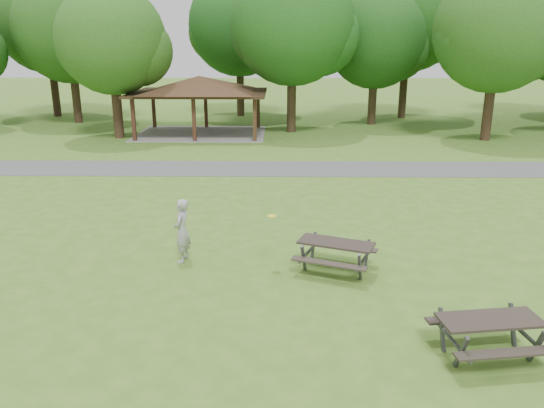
% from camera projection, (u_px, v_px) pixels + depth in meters
% --- Properties ---
extents(ground, '(160.00, 160.00, 0.00)m').
position_uv_depth(ground, '(226.00, 309.00, 12.18)').
color(ground, '#426C1E').
rests_on(ground, ground).
extents(asphalt_path, '(120.00, 3.20, 0.02)m').
position_uv_depth(asphalt_path, '(254.00, 169.00, 25.55)').
color(asphalt_path, '#4A4A4D').
rests_on(asphalt_path, ground).
extents(pavilion, '(8.60, 7.01, 3.76)m').
position_uv_depth(pavilion, '(199.00, 87.00, 34.26)').
color(pavilion, '#351C13').
rests_on(pavilion, ground).
extents(tree_row_c, '(8.19, 7.80, 10.67)m').
position_uv_depth(tree_row_c, '(71.00, 32.00, 38.18)').
color(tree_row_c, '#322016').
rests_on(tree_row_c, ground).
extents(tree_row_d, '(6.93, 6.60, 9.27)m').
position_uv_depth(tree_row_d, '(113.00, 43.00, 32.13)').
color(tree_row_d, '#322116').
rests_on(tree_row_d, ground).
extents(tree_row_e, '(8.40, 8.00, 11.02)m').
position_uv_depth(tree_row_e, '(294.00, 27.00, 34.07)').
color(tree_row_e, '#2F2115').
rests_on(tree_row_e, ground).
extents(tree_row_f, '(7.35, 7.00, 9.55)m').
position_uv_depth(tree_row_f, '(377.00, 42.00, 37.61)').
color(tree_row_f, '#312116').
rests_on(tree_row_f, ground).
extents(tree_row_g, '(7.77, 7.40, 10.25)m').
position_uv_depth(tree_row_g, '(499.00, 33.00, 31.17)').
color(tree_row_g, '#322016').
rests_on(tree_row_g, ground).
extents(tree_deep_a, '(8.40, 8.00, 11.38)m').
position_uv_depth(tree_deep_a, '(49.00, 25.00, 41.39)').
color(tree_deep_a, black).
rests_on(tree_deep_a, ground).
extents(tree_deep_b, '(8.40, 8.00, 11.13)m').
position_uv_depth(tree_deep_b, '(241.00, 28.00, 41.74)').
color(tree_deep_b, black).
rests_on(tree_deep_b, ground).
extents(tree_deep_c, '(8.82, 8.40, 11.90)m').
position_uv_depth(tree_deep_c, '(409.00, 20.00, 40.44)').
color(tree_deep_c, '#312215').
rests_on(tree_deep_c, ground).
extents(picnic_table_middle, '(2.40, 2.18, 0.85)m').
position_uv_depth(picnic_table_middle, '(336.00, 249.00, 14.02)').
color(picnic_table_middle, black).
rests_on(picnic_table_middle, ground).
extents(picnic_table_far, '(2.14, 1.82, 0.85)m').
position_uv_depth(picnic_table_far, '(489.00, 328.00, 10.18)').
color(picnic_table_far, black).
rests_on(picnic_table_far, ground).
extents(frisbee_in_flight, '(0.28, 0.28, 0.02)m').
position_uv_depth(frisbee_in_flight, '(272.00, 216.00, 13.99)').
color(frisbee_in_flight, yellow).
rests_on(frisbee_in_flight, ground).
extents(frisbee_thrower, '(0.52, 0.71, 1.79)m').
position_uv_depth(frisbee_thrower, '(182.00, 231.00, 14.59)').
color(frisbee_thrower, '#A0A0A2').
rests_on(frisbee_thrower, ground).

